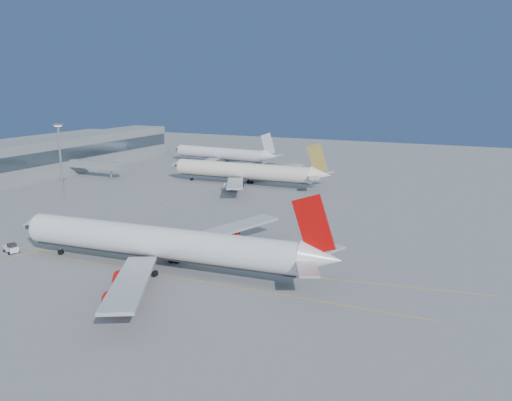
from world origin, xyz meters
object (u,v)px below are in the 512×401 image
object	(u,v)px
airliner_virgin	(165,244)
airliner_third	(223,154)
airliner_etihad	(246,171)
pushback_tug	(11,248)
light_mast	(60,156)

from	to	relation	value
airliner_virgin	airliner_third	size ratio (longest dim) A/B	1.29
airliner_etihad	airliner_third	xyz separation A→B (m)	(-33.58, 44.29, -0.50)
airliner_third	pushback_tug	bearing A→B (deg)	-74.64
pushback_tug	light_mast	distance (m)	57.52
airliner_virgin	light_mast	world-z (taller)	light_mast
airliner_etihad	pushback_tug	distance (m)	99.41
airliner_virgin	pushback_tug	xyz separation A→B (m)	(-38.67, -4.97, -4.59)
airliner_virgin	airliner_etihad	world-z (taller)	airliner_virgin
airliner_third	light_mast	xyz separation A→B (m)	(-7.70, -95.27, 10.02)
airliner_third	airliner_virgin	bearing A→B (deg)	-59.62
airliner_etihad	light_mast	size ratio (longest dim) A/B	2.63
pushback_tug	airliner_etihad	bearing A→B (deg)	103.54
airliner_virgin	airliner_third	bearing A→B (deg)	110.72
airliner_third	light_mast	world-z (taller)	light_mast
airliner_etihad	airliner_third	bearing A→B (deg)	126.90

